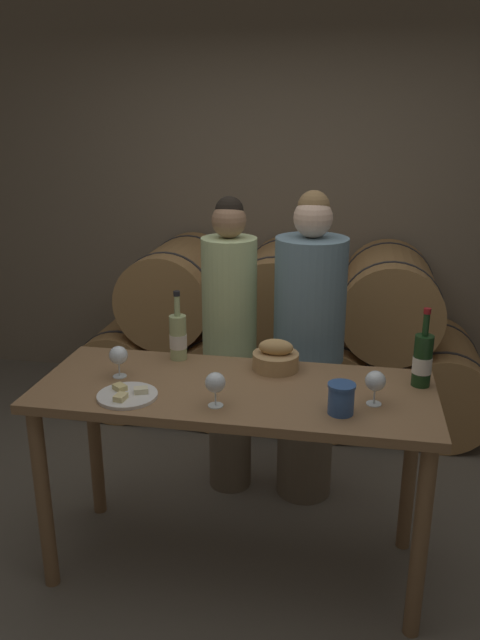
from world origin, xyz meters
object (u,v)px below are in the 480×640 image
Objects in this scene: cheese_plate at (127,395)px; person_right at (308,351)px; wine_glass_far_left at (118,356)px; person_left at (230,346)px; wine_glass_center at (375,382)px; wine_glass_left at (215,383)px; tasting_table at (234,414)px; wine_bottle_white at (178,337)px; bread_basket at (276,358)px; blue_crock at (341,397)px; wine_bottle_red at (423,360)px.

person_right is at bearing 51.29° from cheese_plate.
person_left is at bearing 60.66° from wine_glass_far_left.
person_right reaches higher than person_left.
cheese_plate is 0.98m from wine_glass_center.
person_left is at bearing 180.00° from person_right.
person_right is 0.90m from wine_glass_left.
tasting_table is 0.70m from person_right.
wine_glass_far_left and wine_glass_center have the same top height.
wine_glass_center reaches higher than cheese_plate.
bread_basket is at bearing -5.04° from wine_bottle_white.
person_left is at bearing 103.11° from tasting_table.
tasting_table is at bearing 23.65° from cheese_plate.
wine_bottle_white reaches higher than bread_basket.
blue_crock is (0.18, -0.81, 0.13)m from person_right.
wine_bottle_red reaches higher than wine_glass_left.
person_right is at bearing 75.06° from bread_basket.
person_left is 0.98× the size of person_right.
wine_glass_left is (-0.29, -0.83, 0.16)m from person_right.
bread_basket is 0.45m from wine_glass_left.
wine_bottle_white is 0.53m from wine_glass_left.
tasting_table is at bearing -123.00° from bread_basket.
tasting_table is 13.71× the size of blue_crock.
wine_glass_left and wine_glass_center have the same top height.
person_right reaches higher than tasting_table.
wine_glass_center is at bearing -3.93° from wine_glass_far_left.
cheese_plate is 1.74× the size of wine_glass_center.
person_right is 0.46m from bread_basket.
cheese_plate is (-0.66, -0.82, 0.08)m from person_right.
blue_crock is at bearing -135.03° from wine_bottle_red.
blue_crock is 0.16m from wine_glass_center.
person_left is 7.75× the size of bread_basket.
wine_glass_left is (-0.18, -0.41, 0.04)m from bread_basket.
tasting_table is 0.55m from wine_glass_far_left.
bread_basket is 0.84× the size of cheese_plate.
tasting_table is 11.85× the size of wine_glass_left.
cheese_plate is 0.38m from wine_glass_left.
person_right is at bearing 68.29° from tasting_table.
wine_glass_far_left is 1.00× the size of wine_glass_left.
bread_basket is (0.14, 0.22, 0.18)m from tasting_table.
wine_bottle_red is at bearing 11.74° from tasting_table.
person_right is at bearing 102.85° from blue_crock.
wine_bottle_red is (0.50, -0.49, 0.18)m from person_right.
wine_bottle_white is (-0.57, -0.38, 0.18)m from person_right.
blue_crock is (0.44, -0.16, 0.19)m from tasting_table.
wine_bottle_white is 1.34× the size of cheese_plate.
wine_glass_left reaches higher than cheese_plate.
cheese_plate is at bearing -143.91° from bread_basket.
wine_glass_center is (0.57, -0.06, 0.22)m from tasting_table.
tasting_table is 0.29m from wine_glass_left.
wine_glass_far_left is (-0.36, -0.63, 0.16)m from person_left.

